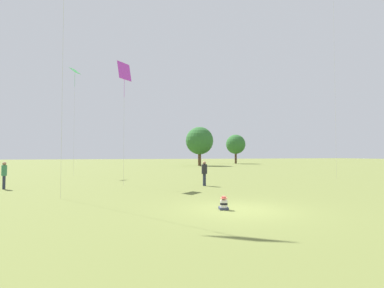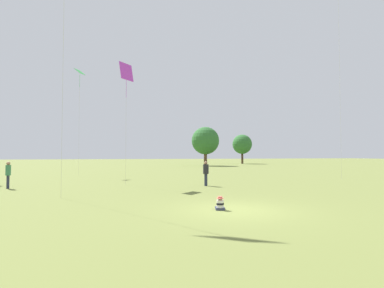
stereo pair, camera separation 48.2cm
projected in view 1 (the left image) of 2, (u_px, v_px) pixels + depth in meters
ground_plane at (239, 210)px, 11.99m from camera, size 300.00×300.00×0.00m
seated_toddler at (224, 204)px, 12.01m from camera, size 0.46×0.52×0.55m
person_standing_1 at (204, 171)px, 21.30m from camera, size 0.52×0.52×1.74m
person_standing_4 at (4, 173)px, 19.21m from camera, size 0.38×0.38×1.76m
kite_0 at (75, 74)px, 32.32m from camera, size 1.20×1.25×11.59m
kite_3 at (124, 73)px, 21.98m from camera, size 1.12×1.09×9.00m
distant_tree_0 at (200, 141)px, 61.21m from camera, size 5.64×5.64×7.94m
distant_tree_1 at (236, 144)px, 75.63m from camera, size 4.89×4.89×7.35m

